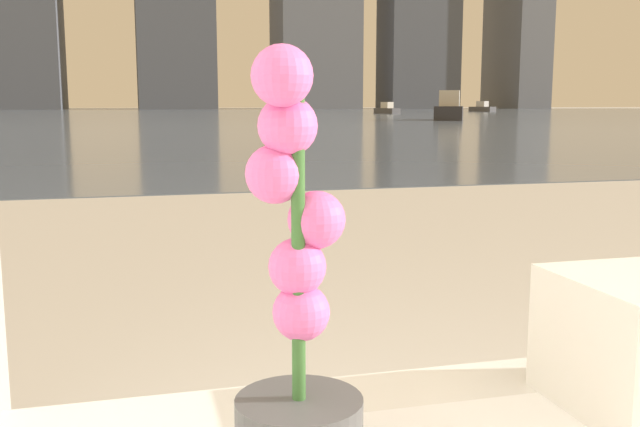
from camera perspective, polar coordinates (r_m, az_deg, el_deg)
name	(u,v)px	position (r m, az deg, el deg)	size (l,w,h in m)	color
potted_orchid	(297,357)	(0.64, -1.84, -11.39)	(0.11, 0.11, 0.41)	#4C4C4C
harbor_water	(139,114)	(61.84, -14.30, 7.72)	(180.00, 110.00, 0.01)	slate
harbor_boat_1	(387,109)	(63.17, 5.38, 8.29)	(1.67, 2.81, 1.00)	#4C4C51
harbor_boat_2	(482,108)	(80.50, 12.85, 8.24)	(2.08, 3.18, 1.13)	#4C4C51
harbor_boat_3	(449,110)	(38.58, 10.30, 8.18)	(3.11, 4.30, 1.54)	#2D2D33
skyline_tower_3	(315,3)	(122.81, -0.40, 16.49)	(13.25, 11.37, 34.71)	slate
skyline_tower_4	(419,6)	(128.65, 7.93, 16.12)	(12.33, 8.85, 34.96)	#4C515B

